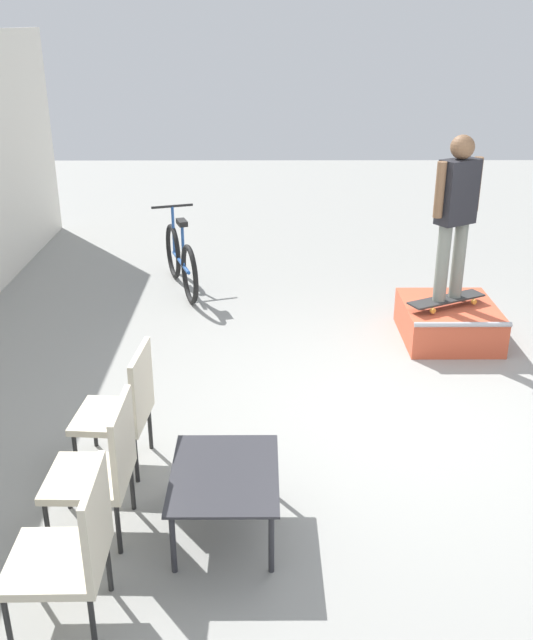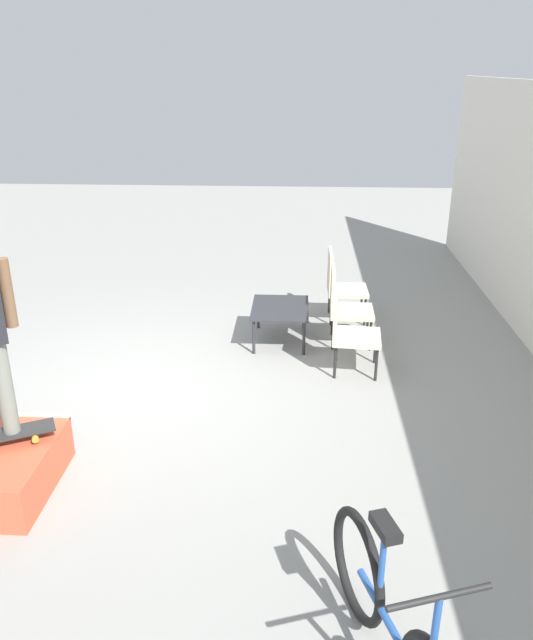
# 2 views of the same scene
# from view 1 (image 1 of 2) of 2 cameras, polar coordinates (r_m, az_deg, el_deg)

# --- Properties ---
(ground_plane) EXTENTS (24.00, 24.00, 0.00)m
(ground_plane) POSITION_cam_1_polar(r_m,az_deg,el_deg) (6.16, 11.05, -7.72)
(ground_plane) COLOR gray
(skate_ramp_box) EXTENTS (1.06, 0.94, 0.40)m
(skate_ramp_box) POSITION_cam_1_polar(r_m,az_deg,el_deg) (7.67, 14.34, -0.12)
(skate_ramp_box) COLOR #DB5638
(skate_ramp_box) RESTS_ON ground_plane
(skateboard_on_ramp) EXTENTS (0.57, 0.86, 0.07)m
(skateboard_on_ramp) POSITION_cam_1_polar(r_m,az_deg,el_deg) (7.50, 14.20, 1.60)
(skateboard_on_ramp) COLOR #2D2D2D
(skateboard_on_ramp) RESTS_ON skate_ramp_box
(person_skater) EXTENTS (0.37, 0.50, 1.64)m
(person_skater) POSITION_cam_1_polar(r_m,az_deg,el_deg) (7.22, 14.94, 8.79)
(person_skater) COLOR gray
(person_skater) RESTS_ON skateboard_on_ramp
(coffee_table) EXTENTS (0.88, 0.69, 0.44)m
(coffee_table) POSITION_cam_1_polar(r_m,az_deg,el_deg) (4.65, -3.37, -12.54)
(coffee_table) COLOR #2D2D33
(coffee_table) RESTS_ON ground_plane
(patio_chair_left) EXTENTS (0.53, 0.53, 0.94)m
(patio_chair_left) POSITION_cam_1_polar(r_m,az_deg,el_deg) (4.10, -15.23, -17.10)
(patio_chair_left) COLOR black
(patio_chair_left) RESTS_ON ground_plane
(patio_chair_center) EXTENTS (0.53, 0.53, 0.94)m
(patio_chair_center) POSITION_cam_1_polar(r_m,az_deg,el_deg) (4.69, -12.98, -11.19)
(patio_chair_center) COLOR black
(patio_chair_center) RESTS_ON ground_plane
(patio_chair_right) EXTENTS (0.56, 0.56, 0.94)m
(patio_chair_right) POSITION_cam_1_polar(r_m,az_deg,el_deg) (5.32, -11.33, -6.65)
(patio_chair_right) COLOR black
(patio_chair_right) RESTS_ON ground_plane
(bicycle) EXTENTS (1.59, 0.66, 0.98)m
(bicycle) POSITION_cam_1_polar(r_m,az_deg,el_deg) (8.82, -6.87, 4.76)
(bicycle) COLOR black
(bicycle) RESTS_ON ground_plane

